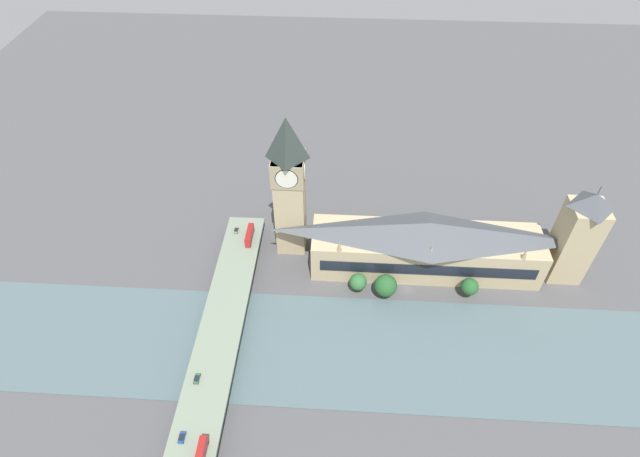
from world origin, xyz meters
TOP-DOWN VIEW (x-y plane):
  - ground_plane at (0.00, 0.00)m, footprint 600.00×600.00m
  - river_water at (-31.29, 0.00)m, footprint 50.57×360.00m
  - parliament_hall at (14.40, -8.00)m, footprint 23.25×99.65m
  - clock_tower at (24.61, 52.26)m, footprint 14.11×14.11m
  - victoria_tower at (14.45, -68.99)m, footprint 14.34×14.34m
  - road_bridge at (-31.29, 75.16)m, footprint 133.14×16.92m
  - double_decker_bus_lead at (21.01, 71.43)m, footprint 11.93×2.56m
  - double_decker_bus_mid at (-78.40, 71.02)m, footprint 11.91×2.49m
  - car_northbound_lead at (25.73, 78.67)m, footprint 4.06×1.79m
  - car_northbound_mid at (-50.86, 79.06)m, footprint 4.17×1.89m
  - car_southbound_lead at (-72.17, 78.97)m, footprint 3.88×1.93m
  - tree_embankment_near at (-1.55, 21.20)m, footprint 7.42×7.42m
  - tree_embankment_mid at (-1.79, -25.77)m, footprint 7.44×7.44m
  - tree_embankment_far at (-3.69, 9.66)m, footprint 9.67×9.67m

SIDE VIEW (x-z plane):
  - ground_plane at x=0.00m, z-range 0.00..0.00m
  - river_water at x=-31.29m, z-range 0.00..0.30m
  - road_bridge at x=-31.29m, z-range 1.90..8.10m
  - tree_embankment_near at x=-1.55m, z-range 1.07..10.67m
  - tree_embankment_mid at x=-1.79m, z-range 1.37..11.60m
  - car_northbound_lead at x=25.73m, z-range 6.21..7.45m
  - car_northbound_mid at x=-50.86m, z-range 6.20..7.48m
  - car_southbound_lead at x=-72.17m, z-range 6.19..7.59m
  - tree_embankment_far at x=-3.69m, z-range 1.05..12.83m
  - double_decker_bus_mid at x=-78.40m, z-range 6.45..11.10m
  - double_decker_bus_lead at x=21.01m, z-range 6.46..11.29m
  - parliament_hall at x=14.40m, z-range -0.11..26.97m
  - victoria_tower at x=14.45m, z-range -2.00..47.88m
  - clock_tower at x=24.61m, z-range 2.07..71.47m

